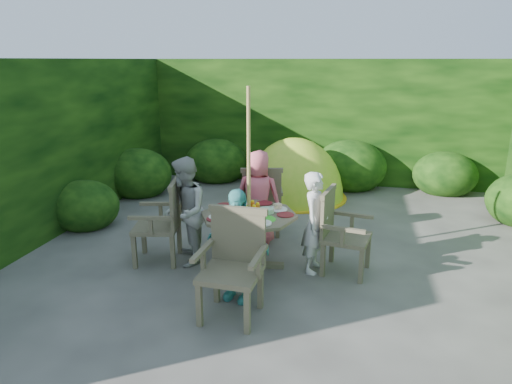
% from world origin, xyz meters
% --- Properties ---
extents(ground, '(60.00, 60.00, 0.00)m').
position_xyz_m(ground, '(0.00, 0.00, 0.00)').
color(ground, '#474440').
rests_on(ground, ground).
extents(hedge_enclosure, '(9.00, 9.00, 2.50)m').
position_xyz_m(hedge_enclosure, '(0.00, 1.33, 1.25)').
color(hedge_enclosure, black).
rests_on(hedge_enclosure, ground).
extents(patio_table, '(1.27, 1.27, 0.83)m').
position_xyz_m(patio_table, '(-0.53, -0.67, 0.58)').
color(patio_table, '#494230').
rests_on(patio_table, ground).
extents(parasol_pole, '(0.05, 0.05, 2.20)m').
position_xyz_m(parasol_pole, '(-0.54, -0.67, 1.10)').
color(parasol_pole, olive).
rests_on(parasol_pole, ground).
extents(garden_chair_right, '(0.62, 0.67, 0.98)m').
position_xyz_m(garden_chair_right, '(0.55, -0.56, 0.52)').
color(garden_chair_right, '#494230').
rests_on(garden_chair_right, ground).
extents(garden_chair_left, '(0.65, 0.71, 1.02)m').
position_xyz_m(garden_chair_left, '(-1.63, -0.74, 0.54)').
color(garden_chair_left, '#494230').
rests_on(garden_chair_left, ground).
extents(garden_chair_back, '(0.70, 0.65, 1.00)m').
position_xyz_m(garden_chair_back, '(-0.61, 0.42, 0.53)').
color(garden_chair_back, '#494230').
rests_on(garden_chair_back, ground).
extents(garden_chair_front, '(0.65, 0.59, 1.03)m').
position_xyz_m(garden_chair_front, '(-0.44, -1.75, 0.55)').
color(garden_chair_front, '#494230').
rests_on(garden_chair_front, ground).
extents(child_right, '(0.38, 0.50, 1.24)m').
position_xyz_m(child_right, '(0.26, -0.61, 0.62)').
color(child_right, silver).
rests_on(child_right, ground).
extents(child_left, '(0.71, 0.79, 1.36)m').
position_xyz_m(child_left, '(-1.34, -0.73, 0.68)').
color(child_left, '#A0A09B').
rests_on(child_left, ground).
extents(child_back, '(0.65, 0.43, 1.31)m').
position_xyz_m(child_back, '(-0.60, 0.13, 0.66)').
color(child_back, '#E86071').
rests_on(child_back, ground).
extents(child_front, '(0.77, 0.46, 1.23)m').
position_xyz_m(child_front, '(-0.48, -1.47, 0.61)').
color(child_front, '#4AADAA').
rests_on(child_front, ground).
extents(dome_tent, '(2.32, 2.32, 2.24)m').
position_xyz_m(dome_tent, '(-0.40, 2.39, 0.00)').
color(dome_tent, '#A7D529').
rests_on(dome_tent, ground).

